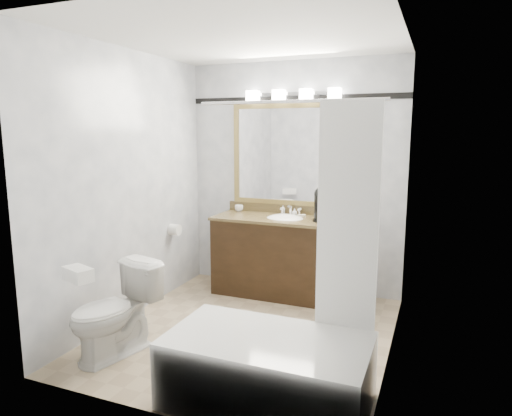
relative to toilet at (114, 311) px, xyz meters
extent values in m
cube|color=tan|center=(0.81, 0.77, -0.37)|extent=(2.40, 2.60, 0.01)
cube|color=white|center=(0.81, 0.77, 2.14)|extent=(2.40, 2.60, 0.01)
cube|color=silver|center=(0.81, 2.07, 0.89)|extent=(2.40, 0.01, 2.50)
cube|color=silver|center=(0.81, -0.54, 0.89)|extent=(2.40, 0.01, 2.50)
cube|color=silver|center=(-0.40, 0.77, 0.89)|extent=(0.01, 2.60, 2.50)
cube|color=silver|center=(2.01, 0.77, 0.89)|extent=(0.01, 2.60, 2.50)
cube|color=black|center=(0.81, 1.78, 0.05)|extent=(1.50, 0.55, 0.82)
cube|color=olive|center=(0.81, 1.78, 0.47)|extent=(1.53, 0.58, 0.03)
cube|color=olive|center=(0.81, 2.05, 0.54)|extent=(1.53, 0.03, 0.10)
ellipsoid|color=white|center=(0.81, 1.78, 0.46)|extent=(0.44, 0.34, 0.14)
cube|color=#9A8245|center=(0.81, 2.05, 1.66)|extent=(1.40, 0.04, 0.05)
cube|color=#9A8245|center=(0.81, 2.05, 0.61)|extent=(1.40, 0.04, 0.05)
cube|color=#9A8245|center=(0.13, 2.05, 1.14)|extent=(0.05, 0.04, 1.00)
cube|color=#9A8245|center=(1.48, 2.05, 1.14)|extent=(0.05, 0.04, 1.00)
cube|color=white|center=(0.81, 2.05, 1.14)|extent=(1.30, 0.01, 1.00)
cube|color=silver|center=(0.81, 2.04, 1.79)|extent=(0.90, 0.05, 0.03)
cube|color=white|center=(0.36, 1.99, 1.77)|extent=(0.12, 0.12, 0.12)
cube|color=white|center=(0.66, 1.99, 1.77)|extent=(0.12, 0.12, 0.12)
cube|color=white|center=(0.96, 1.99, 1.77)|extent=(0.12, 0.12, 0.12)
cube|color=white|center=(1.26, 1.99, 1.77)|extent=(0.12, 0.12, 0.12)
cube|color=black|center=(0.81, 2.06, 1.74)|extent=(2.40, 0.01, 0.06)
cube|color=white|center=(1.34, -0.15, -0.14)|extent=(1.30, 0.72, 0.45)
cylinder|color=silver|center=(1.34, 0.23, 1.59)|extent=(1.30, 0.02, 0.02)
cube|color=white|center=(1.76, 0.22, 0.81)|extent=(0.40, 0.04, 1.55)
cylinder|color=white|center=(-0.33, 1.43, 0.34)|extent=(0.11, 0.12, 0.12)
imported|color=white|center=(0.00, 0.00, 0.00)|extent=(0.58, 0.79, 0.73)
cube|color=white|center=(0.00, -0.35, 0.41)|extent=(0.26, 0.19, 0.09)
cylinder|color=black|center=(1.21, 1.75, 0.50)|extent=(0.18, 0.18, 0.02)
cylinder|color=black|center=(1.19, 1.81, 0.63)|extent=(0.15, 0.15, 0.26)
sphere|color=black|center=(1.19, 1.81, 0.76)|extent=(0.16, 0.16, 0.16)
cube|color=black|center=(1.21, 1.73, 0.71)|extent=(0.12, 0.12, 0.05)
cylinder|color=silver|center=(1.21, 1.73, 0.53)|extent=(0.06, 0.06, 0.06)
imported|color=white|center=(0.20, 1.96, 0.52)|extent=(0.11, 0.11, 0.07)
imported|color=white|center=(0.71, 2.00, 0.53)|extent=(0.05, 0.05, 0.09)
imported|color=white|center=(0.86, 1.96, 0.53)|extent=(0.07, 0.07, 0.08)
cube|color=beige|center=(0.95, 1.90, 0.50)|extent=(0.10, 0.08, 0.03)
camera|label=1|loc=(2.30, -2.72, 1.39)|focal=32.00mm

